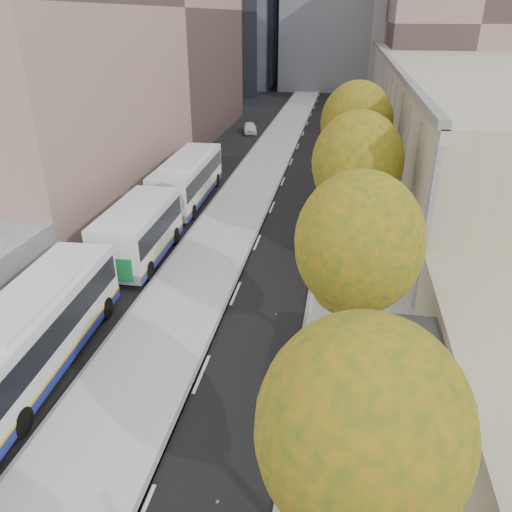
# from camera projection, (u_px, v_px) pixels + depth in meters

# --- Properties ---
(bus_platform) EXTENTS (4.25, 150.00, 0.15)m
(bus_platform) POSITION_uv_depth(u_px,v_px,m) (253.00, 183.00, 39.08)
(bus_platform) COLOR #B0B0B0
(bus_platform) RESTS_ON ground
(sidewalk) EXTENTS (4.75, 150.00, 0.08)m
(sidewalk) POSITION_uv_depth(u_px,v_px,m) (357.00, 189.00, 37.85)
(sidewalk) COLOR gray
(sidewalk) RESTS_ON ground
(building_tan) EXTENTS (18.00, 92.00, 8.00)m
(building_tan) POSITION_uv_depth(u_px,v_px,m) (454.00, 88.00, 60.08)
(building_tan) COLOR tan
(building_tan) RESTS_ON ground
(building_midrise) EXTENTS (24.00, 46.00, 25.00)m
(building_midrise) POSITION_uv_depth(u_px,v_px,m) (48.00, 8.00, 41.90)
(building_midrise) COLOR gray
(building_midrise) RESTS_ON ground
(bus_shelter) EXTENTS (1.90, 4.40, 2.53)m
(bus_shelter) POSITION_uv_depth(u_px,v_px,m) (419.00, 365.00, 15.35)
(bus_shelter) COLOR #383A3F
(bus_shelter) RESTS_ON sidewalk
(tree_b) EXTENTS (4.00, 4.00, 6.97)m
(tree_b) POSITION_uv_depth(u_px,v_px,m) (362.00, 430.00, 9.15)
(tree_b) COLOR #2F2515
(tree_b) RESTS_ON sidewalk
(tree_c) EXTENTS (4.20, 4.20, 7.28)m
(tree_c) POSITION_uv_depth(u_px,v_px,m) (359.00, 243.00, 16.16)
(tree_c) COLOR #2F2515
(tree_c) RESTS_ON sidewalk
(tree_d) EXTENTS (4.40, 4.40, 7.60)m
(tree_d) POSITION_uv_depth(u_px,v_px,m) (357.00, 164.00, 24.04)
(tree_d) COLOR #2F2515
(tree_d) RESTS_ON sidewalk
(tree_e) EXTENTS (4.60, 4.60, 7.92)m
(tree_e) POSITION_uv_depth(u_px,v_px,m) (356.00, 123.00, 31.93)
(tree_e) COLOR #2F2515
(tree_e) RESTS_ON sidewalk
(bus_far) EXTENTS (3.05, 18.03, 3.00)m
(bus_far) POSITION_uv_depth(u_px,v_px,m) (170.00, 197.00, 31.21)
(bus_far) COLOR silver
(bus_far) RESTS_ON ground
(distant_car) EXTENTS (2.18, 3.72, 1.19)m
(distant_car) POSITION_uv_depth(u_px,v_px,m) (250.00, 128.00, 55.68)
(distant_car) COLOR silver
(distant_car) RESTS_ON ground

